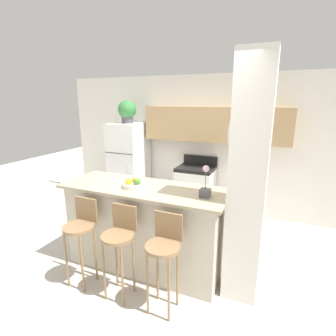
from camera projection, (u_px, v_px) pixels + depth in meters
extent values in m
plane|color=beige|center=(145.00, 265.00, 3.42)|extent=(14.00, 14.00, 0.00)
cube|color=white|center=(197.00, 144.00, 5.03)|extent=(5.60, 0.06, 2.55)
cube|color=tan|center=(214.00, 124.00, 4.62)|extent=(2.57, 0.32, 0.61)
cube|color=silver|center=(200.00, 130.00, 4.77)|extent=(0.76, 0.28, 0.12)
cube|color=white|center=(248.00, 184.00, 2.63)|extent=(0.36, 0.32, 2.55)
cylinder|color=silver|center=(231.00, 134.00, 2.58)|extent=(0.02, 0.25, 0.25)
cylinder|color=white|center=(231.00, 134.00, 2.58)|extent=(0.01, 0.22, 0.22)
cube|color=beige|center=(144.00, 229.00, 3.29)|extent=(1.92, 0.62, 1.05)
cube|color=tan|center=(143.00, 188.00, 3.15)|extent=(2.04, 0.74, 0.04)
cube|color=white|center=(130.00, 177.00, 5.34)|extent=(0.63, 0.70, 1.13)
cube|color=white|center=(128.00, 137.00, 5.13)|extent=(0.63, 0.70, 0.53)
cube|color=#333333|center=(119.00, 153.00, 4.88)|extent=(0.60, 0.01, 0.01)
cylinder|color=#B2B2B7|center=(129.00, 181.00, 4.92)|extent=(0.02, 0.02, 0.62)
cube|color=white|center=(195.00, 192.00, 4.91)|extent=(0.66, 0.58, 0.85)
cube|color=black|center=(196.00, 169.00, 4.80)|extent=(0.66, 0.58, 0.06)
cube|color=black|center=(200.00, 160.00, 5.01)|extent=(0.66, 0.04, 0.16)
cube|color=black|center=(190.00, 195.00, 4.64)|extent=(0.39, 0.01, 0.27)
cylinder|color=olive|center=(78.00, 227.00, 2.92)|extent=(0.35, 0.35, 0.03)
cube|color=olive|center=(86.00, 209.00, 3.01)|extent=(0.30, 0.02, 0.28)
cylinder|color=olive|center=(66.00, 259.00, 2.95)|extent=(0.02, 0.02, 0.70)
cylinder|color=olive|center=(82.00, 264.00, 2.87)|extent=(0.02, 0.02, 0.70)
cylinder|color=olive|center=(80.00, 249.00, 3.15)|extent=(0.02, 0.02, 0.70)
cylinder|color=olive|center=(95.00, 253.00, 3.07)|extent=(0.02, 0.02, 0.70)
cylinder|color=olive|center=(117.00, 236.00, 2.72)|extent=(0.35, 0.35, 0.03)
cube|color=olive|center=(125.00, 217.00, 2.81)|extent=(0.30, 0.02, 0.28)
cylinder|color=olive|center=(104.00, 271.00, 2.76)|extent=(0.02, 0.02, 0.70)
cylinder|color=olive|center=(122.00, 276.00, 2.67)|extent=(0.02, 0.02, 0.70)
cylinder|color=olive|center=(116.00, 259.00, 2.96)|extent=(0.02, 0.02, 0.70)
cylinder|color=olive|center=(134.00, 264.00, 2.87)|extent=(0.02, 0.02, 0.70)
cylinder|color=olive|center=(163.00, 247.00, 2.52)|extent=(0.35, 0.35, 0.03)
cube|color=olive|center=(169.00, 226.00, 2.62)|extent=(0.30, 0.02, 0.28)
cylinder|color=olive|center=(148.00, 284.00, 2.56)|extent=(0.02, 0.02, 0.70)
cylinder|color=olive|center=(169.00, 290.00, 2.47)|extent=(0.02, 0.02, 0.70)
cylinder|color=olive|center=(157.00, 271.00, 2.76)|extent=(0.02, 0.02, 0.70)
cylinder|color=olive|center=(177.00, 276.00, 2.67)|extent=(0.02, 0.02, 0.70)
cylinder|color=#4C4C51|center=(127.00, 120.00, 5.05)|extent=(0.22, 0.22, 0.12)
sphere|color=#387F3D|center=(127.00, 110.00, 5.00)|extent=(0.35, 0.35, 0.35)
cube|color=#4C4C51|center=(205.00, 193.00, 2.80)|extent=(0.11, 0.11, 0.09)
cylinder|color=#386633|center=(206.00, 180.00, 2.77)|extent=(0.01, 0.01, 0.20)
sphere|color=#E5B2D1|center=(206.00, 169.00, 2.74)|extent=(0.07, 0.07, 0.07)
cylinder|color=silver|center=(134.00, 185.00, 3.12)|extent=(0.27, 0.27, 0.05)
sphere|color=#4C7F2D|center=(137.00, 182.00, 3.08)|extent=(0.09, 0.09, 0.09)
sphere|color=orange|center=(134.00, 180.00, 3.17)|extent=(0.06, 0.06, 0.06)
sphere|color=gold|center=(129.00, 182.00, 3.08)|extent=(0.08, 0.08, 0.08)
cylinder|color=black|center=(148.00, 203.00, 5.00)|extent=(0.28, 0.28, 0.38)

